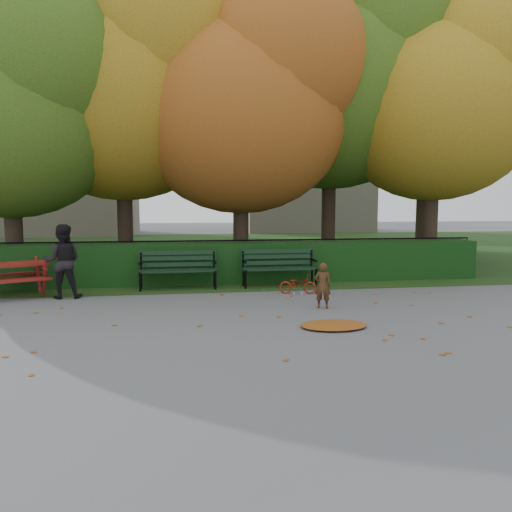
{
  "coord_description": "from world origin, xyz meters",
  "views": [
    {
      "loc": [
        -1.31,
        -7.97,
        1.97
      ],
      "look_at": [
        0.15,
        1.23,
        1.0
      ],
      "focal_mm": 35.0,
      "sensor_mm": 36.0,
      "label": 1
    }
  ],
  "objects": [
    {
      "name": "ground",
      "position": [
        0.0,
        0.0,
        0.0
      ],
      "size": [
        90.0,
        90.0,
        0.0
      ],
      "primitive_type": "plane",
      "color": "slate",
      "rests_on": "ground"
    },
    {
      "name": "grass_strip",
      "position": [
        0.0,
        14.0,
        0.01
      ],
      "size": [
        90.0,
        90.0,
        0.0
      ],
      "primitive_type": "plane",
      "color": "#1D3813",
      "rests_on": "ground"
    },
    {
      "name": "building_left",
      "position": [
        -9.0,
        26.0,
        7.5
      ],
      "size": [
        10.0,
        7.0,
        15.0
      ],
      "primitive_type": "cube",
      "color": "tan",
      "rests_on": "ground"
    },
    {
      "name": "building_right",
      "position": [
        8.0,
        28.0,
        6.0
      ],
      "size": [
        9.0,
        6.0,
        12.0
      ],
      "primitive_type": "cube",
      "color": "tan",
      "rests_on": "ground"
    },
    {
      "name": "hedge",
      "position": [
        0.0,
        4.5,
        0.5
      ],
      "size": [
        13.0,
        0.9,
        1.0
      ],
      "primitive_type": "cube",
      "color": "black",
      "rests_on": "ground"
    },
    {
      "name": "iron_fence",
      "position": [
        0.0,
        5.3,
        0.54
      ],
      "size": [
        14.0,
        0.04,
        1.02
      ],
      "color": "black",
      "rests_on": "ground"
    },
    {
      "name": "tree_a",
      "position": [
        -5.19,
        5.58,
        4.52
      ],
      "size": [
        5.88,
        5.6,
        7.48
      ],
      "color": "black",
      "rests_on": "ground"
    },
    {
      "name": "tree_b",
      "position": [
        -2.44,
        6.75,
        5.4
      ],
      "size": [
        6.72,
        6.4,
        8.79
      ],
      "color": "black",
      "rests_on": "ground"
    },
    {
      "name": "tree_c",
      "position": [
        0.83,
        5.96,
        4.82
      ],
      "size": [
        6.3,
        6.0,
        8.0
      ],
      "color": "black",
      "rests_on": "ground"
    },
    {
      "name": "tree_d",
      "position": [
        3.88,
        7.23,
        5.98
      ],
      "size": [
        7.14,
        6.8,
        9.58
      ],
      "color": "black",
      "rests_on": "ground"
    },
    {
      "name": "tree_e",
      "position": [
        6.52,
        5.77,
        5.08
      ],
      "size": [
        6.09,
        5.8,
        8.16
      ],
      "color": "black",
      "rests_on": "ground"
    },
    {
      "name": "tree_g",
      "position": [
        8.33,
        9.76,
        5.37
      ],
      "size": [
        6.3,
        6.0,
        8.55
      ],
      "color": "black",
      "rests_on": "ground"
    },
    {
      "name": "bench_left",
      "position": [
        -1.3,
        3.7,
        0.52
      ],
      "size": [
        1.8,
        0.57,
        0.88
      ],
      "color": "black",
      "rests_on": "ground"
    },
    {
      "name": "bench_right",
      "position": [
        1.1,
        3.7,
        0.52
      ],
      "size": [
        1.8,
        0.57,
        0.88
      ],
      "color": "black",
      "rests_on": "ground"
    },
    {
      "name": "picnic_table",
      "position": [
        -4.95,
        3.2,
        0.56
      ],
      "size": [
        2.09,
        1.92,
        0.82
      ],
      "rotation": [
        0.0,
        0.0,
        0.41
      ],
      "color": "maroon",
      "rests_on": "ground"
    },
    {
      "name": "leaf_pile",
      "position": [
        1.15,
        -0.42,
        0.04
      ],
      "size": [
        1.29,
        1.12,
        0.08
      ],
      "primitive_type": "ellipsoid",
      "rotation": [
        0.0,
        0.0,
        -0.41
      ],
      "color": "brown",
      "rests_on": "ground"
    },
    {
      "name": "leaf_scatter",
      "position": [
        0.0,
        0.3,
        0.01
      ],
      "size": [
        9.0,
        5.7,
        0.01
      ],
      "primitive_type": null,
      "color": "brown",
      "rests_on": "ground"
    },
    {
      "name": "child",
      "position": [
        1.4,
        1.05,
        0.43
      ],
      "size": [
        0.36,
        0.29,
        0.87
      ],
      "primitive_type": "imported",
      "rotation": [
        0.0,
        0.0,
        2.86
      ],
      "color": "#462A16",
      "rests_on": "ground"
    },
    {
      "name": "adult",
      "position": [
        -3.69,
        2.9,
        0.78
      ],
      "size": [
        0.79,
        0.63,
        1.56
      ],
      "primitive_type": "imported",
      "rotation": [
        0.0,
        0.0,
        3.19
      ],
      "color": "black",
      "rests_on": "ground"
    },
    {
      "name": "bicycle",
      "position": [
        1.31,
        2.61,
        0.21
      ],
      "size": [
        0.85,
        0.46,
        0.43
      ],
      "primitive_type": "imported",
      "rotation": [
        0.0,
        0.0,
        1.34
      ],
      "color": "#A0180E",
      "rests_on": "ground"
    }
  ]
}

